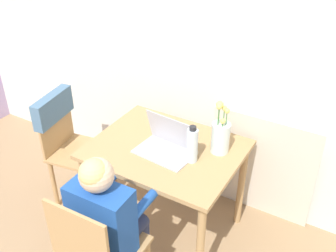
% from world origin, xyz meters
% --- Properties ---
extents(wall_back, '(6.40, 0.05, 2.50)m').
position_xyz_m(wall_back, '(0.00, 2.23, 1.25)').
color(wall_back, silver).
rests_on(wall_back, ground_plane).
extents(dining_table, '(0.97, 0.76, 0.73)m').
position_xyz_m(dining_table, '(0.16, 1.63, 0.63)').
color(dining_table, tan).
rests_on(dining_table, ground_plane).
extents(chair_spare, '(0.49, 0.46, 0.90)m').
position_xyz_m(chair_spare, '(-0.68, 1.57, 0.61)').
color(chair_spare, tan).
rests_on(chair_spare, ground_plane).
extents(person_seated, '(0.36, 0.43, 1.08)m').
position_xyz_m(person_seated, '(0.17, 1.00, 0.67)').
color(person_seated, '#1E4C9E').
rests_on(person_seated, ground_plane).
extents(laptop, '(0.38, 0.27, 0.24)m').
position_xyz_m(laptop, '(0.19, 1.60, 0.78)').
color(laptop, '#B2B2B7').
rests_on(laptop, dining_table).
extents(flower_vase, '(0.12, 0.12, 0.35)m').
position_xyz_m(flower_vase, '(0.48, 1.77, 0.85)').
color(flower_vase, silver).
rests_on(flower_vase, dining_table).
extents(water_bottle, '(0.07, 0.07, 0.25)m').
position_xyz_m(water_bottle, '(0.37, 1.59, 0.85)').
color(water_bottle, silver).
rests_on(water_bottle, dining_table).
extents(cardboard_panel, '(0.75, 0.14, 0.89)m').
position_xyz_m(cardboard_panel, '(0.69, 2.10, 0.44)').
color(cardboard_panel, silver).
rests_on(cardboard_panel, ground_plane).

